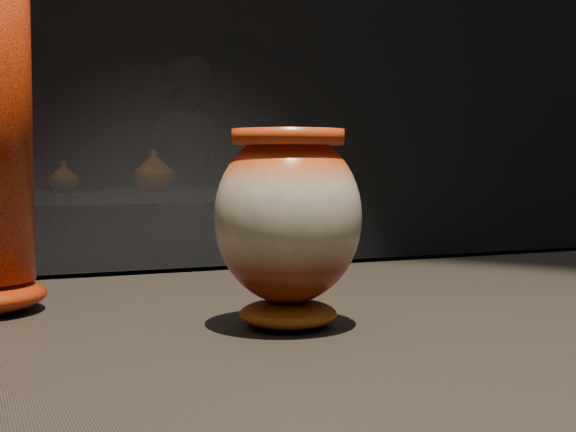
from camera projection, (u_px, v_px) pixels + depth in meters
name	position (u px, v px, depth m)	size (l,w,h in m)	color
main_vase	(288.00, 220.00, 0.75)	(0.18, 0.18, 0.19)	#641E08
back_shelf	(146.00, 242.00, 4.13)	(2.00, 0.60, 0.90)	black
back_vase_left	(64.00, 177.00, 3.93)	(0.15, 0.15, 0.15)	#9A4C16
back_vase_mid	(154.00, 170.00, 4.09)	(0.20, 0.20, 0.21)	#641E08
back_vase_right	(248.00, 179.00, 4.31)	(0.07, 0.07, 0.11)	#9A4C16
visitor	(185.00, 194.00, 5.00)	(0.62, 0.40, 1.69)	black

